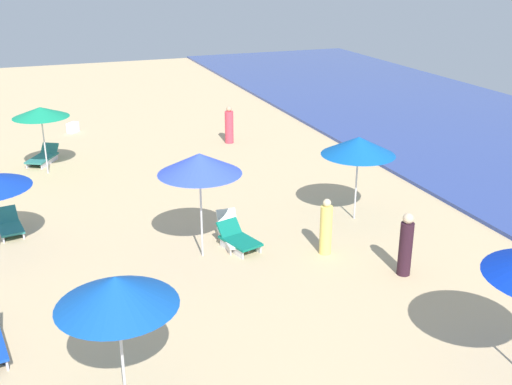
{
  "coord_description": "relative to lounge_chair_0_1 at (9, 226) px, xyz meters",
  "views": [
    {
      "loc": [
        16.48,
        5.23,
        7.13
      ],
      "look_at": [
        1.84,
        10.71,
        1.17
      ],
      "focal_mm": 43.26,
      "sensor_mm": 36.0,
      "label": 1
    }
  ],
  "objects": [
    {
      "name": "lounge_chair_3_0",
      "position": [
        -6.26,
        1.17,
        -0.01
      ],
      "size": [
        1.64,
        1.32,
        0.59
      ],
      "rotation": [
        0.0,
        0.0,
        1.05
      ],
      "color": "silver",
      "rests_on": "ground_plane"
    },
    {
      "name": "lounge_chair_0_1",
      "position": [
        0.0,
        0.0,
        0.0
      ],
      "size": [
        1.33,
        0.78,
        0.61
      ],
      "rotation": [
        0.0,
        0.0,
        1.73
      ],
      "color": "silver",
      "rests_on": "ground_plane"
    },
    {
      "name": "beachgoer_2",
      "position": [
        5.84,
        8.88,
        0.53
      ],
      "size": [
        0.41,
        0.41,
        1.59
      ],
      "rotation": [
        0.0,
        0.0,
        5.95
      ],
      "color": "#311825",
      "rests_on": "ground_plane"
    },
    {
      "name": "cooler_box_0",
      "position": [
        -10.32,
        2.59,
        -0.01
      ],
      "size": [
        0.6,
        0.57,
        0.44
      ],
      "primitive_type": "cube",
      "rotation": [
        0.0,
        0.0,
        2.44
      ],
      "color": "white",
      "rests_on": "ground_plane"
    },
    {
      "name": "umbrella_1",
      "position": [
        2.42,
        9.43,
        1.98
      ],
      "size": [
        2.1,
        2.1,
        2.47
      ],
      "color": "silver",
      "rests_on": "ground_plane"
    },
    {
      "name": "umbrella_5",
      "position": [
        3.21,
        4.61,
        2.25
      ],
      "size": [
        2.07,
        2.07,
        2.74
      ],
      "color": "silver",
      "rests_on": "ground_plane"
    },
    {
      "name": "beachgoer_3",
      "position": [
        4.16,
        7.61,
        0.47
      ],
      "size": [
        0.39,
        0.39,
        1.5
      ],
      "rotation": [
        0.0,
        0.0,
        2.84
      ],
      "color": "#F9DC68",
      "rests_on": "ground_plane"
    },
    {
      "name": "umbrella_2",
      "position": [
        8.07,
        1.86,
        1.92
      ],
      "size": [
        2.01,
        2.01,
        2.41
      ],
      "color": "silver",
      "rests_on": "ground_plane"
    },
    {
      "name": "beachgoer_0",
      "position": [
        -6.37,
        8.48,
        0.48
      ],
      "size": [
        0.48,
        0.48,
        1.53
      ],
      "rotation": [
        0.0,
        0.0,
        3.69
      ],
      "color": "#EF4054",
      "rests_on": "ground_plane"
    },
    {
      "name": "umbrella_3",
      "position": [
        -4.94,
        1.25,
        1.98
      ],
      "size": [
        1.91,
        1.91,
        2.39
      ],
      "color": "silver",
      "rests_on": "ground_plane"
    },
    {
      "name": "lounge_chair_5_0",
      "position": [
        2.72,
        5.57,
        0.01
      ],
      "size": [
        1.49,
        0.63,
        0.74
      ],
      "rotation": [
        0.0,
        0.0,
        1.53
      ],
      "color": "silver",
      "rests_on": "ground_plane"
    },
    {
      "name": "lounge_chair_5_1",
      "position": [
        3.1,
        5.61,
        0.02
      ],
      "size": [
        1.38,
        0.98,
        0.63
      ],
      "rotation": [
        0.0,
        0.0,
        1.86
      ],
      "color": "silver",
      "rests_on": "ground_plane"
    }
  ]
}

